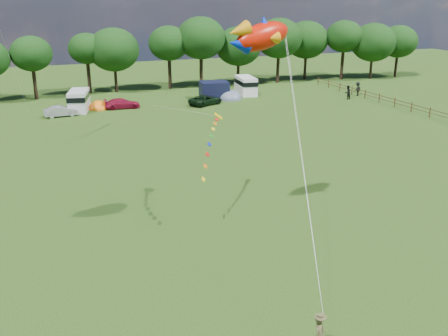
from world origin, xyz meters
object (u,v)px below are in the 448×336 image
object	(u,v)px
walker_a	(348,92)
tent_orange	(99,109)
car_d	(206,100)
tent_greyblue	(229,99)
car_c	(122,104)
walker_b	(358,89)
campervan_d	(246,85)
car_b	(61,111)
campervan_c	(79,100)
fish_kite	(258,36)
kite_flyer	(319,335)

from	to	relation	value
walker_a	tent_orange	bearing A→B (deg)	-28.98
car_d	tent_greyblue	xyz separation A→B (m)	(4.13, 2.46, -0.61)
car_c	tent_greyblue	world-z (taller)	tent_greyblue
tent_greyblue	walker_a	world-z (taller)	walker_a
walker_b	walker_a	bearing A→B (deg)	10.87
campervan_d	walker_a	distance (m)	13.86
car_b	campervan_c	world-z (taller)	campervan_c
car_b	walker_b	xyz separation A→B (m)	(38.89, -1.32, 0.32)
car_b	tent_greyblue	world-z (taller)	tent_greyblue
tent_orange	walker_b	size ratio (longest dim) A/B	1.49
car_b	walker_a	size ratio (longest dim) A/B	1.89
campervan_c	campervan_d	distance (m)	22.93
car_d	walker_a	xyz separation A→B (m)	(18.71, -3.31, 0.30)
campervan_d	car_d	bearing A→B (deg)	130.40
car_b	campervan_d	xyz separation A→B (m)	(25.01, 5.24, 0.69)
fish_kite	walker_a	world-z (taller)	fish_kite
car_c	tent_greyblue	size ratio (longest dim) A/B	1.11
campervan_c	kite_flyer	xyz separation A→B (m)	(4.20, -47.51, -0.51)
car_c	car_d	xyz separation A→B (m)	(10.20, -1.55, 0.01)
car_c	walker_b	size ratio (longest dim) A/B	2.18
fish_kite	campervan_d	bearing A→B (deg)	55.55
tent_orange	fish_kite	xyz separation A→B (m)	(4.18, -36.74, 10.89)
car_d	walker_b	xyz separation A→B (m)	(21.46, -1.63, 0.31)
campervan_d	walker_b	distance (m)	15.36
car_c	tent_greyblue	bearing A→B (deg)	-83.36
car_c	car_d	world-z (taller)	car_d
car_c	fish_kite	size ratio (longest dim) A/B	1.01
walker_a	walker_b	xyz separation A→B (m)	(2.75, 1.68, 0.01)
campervan_d	walker_a	world-z (taller)	campervan_d
campervan_c	walker_b	world-z (taller)	campervan_c
campervan_c	tent_orange	xyz separation A→B (m)	(2.27, 0.22, -1.28)
campervan_c	tent_greyblue	size ratio (longest dim) A/B	1.43
campervan_d	walker_a	size ratio (longest dim) A/B	2.80
car_c	walker_b	bearing A→B (deg)	-92.73
car_c	campervan_d	world-z (taller)	campervan_d
fish_kite	walker_b	distance (m)	45.64
campervan_d	fish_kite	world-z (taller)	fish_kite
car_b	campervan_d	bearing A→B (deg)	-83.71
campervan_c	kite_flyer	distance (m)	47.70
campervan_c	walker_b	xyz separation A→B (m)	(36.64, -3.78, -0.36)
tent_greyblue	kite_flyer	xyz separation A→B (m)	(-15.11, -47.83, 0.77)
campervan_c	tent_greyblue	xyz separation A→B (m)	(19.31, 0.31, -1.28)
campervan_c	walker_b	size ratio (longest dim) A/B	2.80
tent_orange	campervan_d	bearing A→B (deg)	7.13
campervan_c	tent_greyblue	world-z (taller)	campervan_c
fish_kite	walker_a	xyz separation A→B (m)	(27.44, 31.06, -9.99)
car_d	campervan_c	size ratio (longest dim) A/B	0.88
kite_flyer	fish_kite	size ratio (longest dim) A/B	0.39
campervan_d	walker_a	xyz separation A→B (m)	(11.13, -8.24, -0.38)
walker_a	walker_b	world-z (taller)	walker_b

